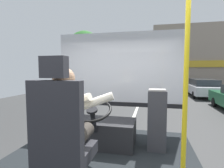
{
  "coord_description": "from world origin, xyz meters",
  "views": [
    {
      "loc": [
        0.66,
        -1.89,
        1.87
      ],
      "look_at": [
        0.08,
        0.72,
        1.66
      ],
      "focal_mm": 28.29,
      "sensor_mm": 36.0,
      "label": 1
    }
  ],
  "objects_px": {
    "driver_seat": "(62,141)",
    "parked_car_white": "(203,87)",
    "handrail_pole": "(185,92)",
    "steering_console": "(100,131)",
    "bus_driver": "(67,118)",
    "fare_box": "(157,120)"
  },
  "relations": [
    {
      "from": "bus_driver",
      "to": "parked_car_white",
      "type": "bearing_deg",
      "value": 70.21
    },
    {
      "from": "bus_driver",
      "to": "handrail_pole",
      "type": "distance_m",
      "value": 1.13
    },
    {
      "from": "driver_seat",
      "to": "handrail_pole",
      "type": "height_order",
      "value": "handrail_pole"
    },
    {
      "from": "parked_car_white",
      "to": "fare_box",
      "type": "bearing_deg",
      "value": -107.62
    },
    {
      "from": "steering_console",
      "to": "fare_box",
      "type": "height_order",
      "value": "fare_box"
    },
    {
      "from": "bus_driver",
      "to": "parked_car_white",
      "type": "relative_size",
      "value": 0.19
    },
    {
      "from": "handrail_pole",
      "to": "driver_seat",
      "type": "bearing_deg",
      "value": -166.0
    },
    {
      "from": "steering_console",
      "to": "parked_car_white",
      "type": "relative_size",
      "value": 0.25
    },
    {
      "from": "handrail_pole",
      "to": "fare_box",
      "type": "distance_m",
      "value": 1.14
    },
    {
      "from": "fare_box",
      "to": "driver_seat",
      "type": "bearing_deg",
      "value": -125.03
    },
    {
      "from": "driver_seat",
      "to": "bus_driver",
      "type": "height_order",
      "value": "driver_seat"
    },
    {
      "from": "parked_car_white",
      "to": "handrail_pole",
      "type": "bearing_deg",
      "value": -105.31
    },
    {
      "from": "bus_driver",
      "to": "steering_console",
      "type": "xyz_separation_m",
      "value": [
        0.0,
        1.11,
        -0.52
      ]
    },
    {
      "from": "driver_seat",
      "to": "handrail_pole",
      "type": "relative_size",
      "value": 0.66
    },
    {
      "from": "handrail_pole",
      "to": "parked_car_white",
      "type": "relative_size",
      "value": 0.46
    },
    {
      "from": "steering_console",
      "to": "handrail_pole",
      "type": "relative_size",
      "value": 0.55
    },
    {
      "from": "steering_console",
      "to": "parked_car_white",
      "type": "bearing_deg",
      "value": 68.4
    },
    {
      "from": "driver_seat",
      "to": "bus_driver",
      "type": "xyz_separation_m",
      "value": [
        0.0,
        0.11,
        0.18
      ]
    },
    {
      "from": "steering_console",
      "to": "handrail_pole",
      "type": "bearing_deg",
      "value": -40.93
    },
    {
      "from": "driver_seat",
      "to": "parked_car_white",
      "type": "relative_size",
      "value": 0.3
    },
    {
      "from": "driver_seat",
      "to": "steering_console",
      "type": "distance_m",
      "value": 1.26
    },
    {
      "from": "fare_box",
      "to": "parked_car_white",
      "type": "distance_m",
      "value": 11.58
    }
  ]
}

